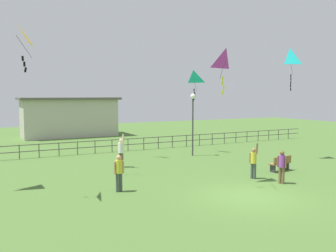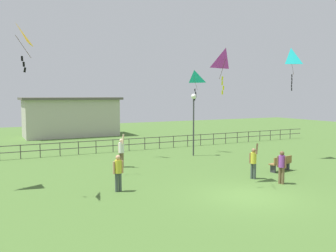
{
  "view_description": "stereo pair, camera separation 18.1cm",
  "coord_description": "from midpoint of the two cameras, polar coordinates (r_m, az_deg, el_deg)",
  "views": [
    {
      "loc": [
        -9.91,
        -11.55,
        4.24
      ],
      "look_at": [
        -0.92,
        5.67,
        2.57
      ],
      "focal_mm": 38.61,
      "sensor_mm": 36.0,
      "label": 1
    },
    {
      "loc": [
        -9.75,
        -11.63,
        4.24
      ],
      "look_at": [
        -0.92,
        5.67,
        2.57
      ],
      "focal_mm": 38.61,
      "sensor_mm": 36.0,
      "label": 2
    }
  ],
  "objects": [
    {
      "name": "person_0",
      "position": [
        16.08,
        -8.07,
        -7.0
      ],
      "size": [
        0.49,
        0.3,
        1.63
      ],
      "color": "#3F4C47",
      "rests_on": "ground_plane"
    },
    {
      "name": "person_3",
      "position": [
        18.15,
        17.26,
        -5.88
      ],
      "size": [
        0.29,
        0.46,
        1.59
      ],
      "color": "brown",
      "rests_on": "ground_plane"
    },
    {
      "name": "park_bench",
      "position": [
        21.13,
        17.12,
        -5.6
      ],
      "size": [
        1.54,
        0.62,
        0.85
      ],
      "color": "olive",
      "rests_on": "ground_plane"
    },
    {
      "name": "ground_plane",
      "position": [
        15.78,
        12.49,
        -10.8
      ],
      "size": [
        80.0,
        80.0,
        0.0
      ],
      "primitive_type": "plane",
      "color": "#476B2D"
    },
    {
      "name": "kite_5",
      "position": [
        26.27,
        3.82,
        7.55
      ],
      "size": [
        0.98,
        1.14,
        2.13
      ],
      "color": "#19B2B2"
    },
    {
      "name": "pavilion_building",
      "position": [
        38.5,
        -15.48,
        1.44
      ],
      "size": [
        9.74,
        4.81,
        4.0
      ],
      "color": "#B7B2A3",
      "rests_on": "ground_plane"
    },
    {
      "name": "kite_1",
      "position": [
        17.43,
        8.84,
        10.24
      ],
      "size": [
        1.01,
        0.69,
        2.16
      ],
      "color": "#B22DB2"
    },
    {
      "name": "lamppost",
      "position": [
        25.11,
        3.74,
        2.43
      ],
      "size": [
        0.36,
        0.36,
        4.33
      ],
      "color": "#38383D",
      "rests_on": "ground_plane"
    },
    {
      "name": "person_2",
      "position": [
        18.83,
        13.09,
        -5.37
      ],
      "size": [
        0.29,
        0.49,
        1.84
      ],
      "color": "#3F4C47",
      "rests_on": "ground_plane"
    },
    {
      "name": "kite_6",
      "position": [
        15.75,
        -23.13,
        12.92
      ],
      "size": [
        0.97,
        1.22,
        1.89
      ],
      "color": "yellow"
    },
    {
      "name": "person_1",
      "position": [
        21.38,
        -7.67,
        -3.85
      ],
      "size": [
        0.31,
        0.53,
        1.99
      ],
      "color": "brown",
      "rests_on": "ground_plane"
    },
    {
      "name": "waterfront_railing",
      "position": [
        27.57,
        -6.95,
        -2.67
      ],
      "size": [
        36.05,
        0.06,
        0.95
      ],
      "color": "#4C4742",
      "rests_on": "ground_plane"
    },
    {
      "name": "kite_7",
      "position": [
        25.64,
        18.46,
        9.9
      ],
      "size": [
        1.09,
        1.2,
        2.73
      ],
      "color": "#19B2B2"
    }
  ]
}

